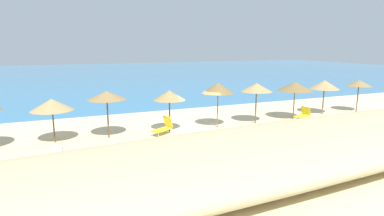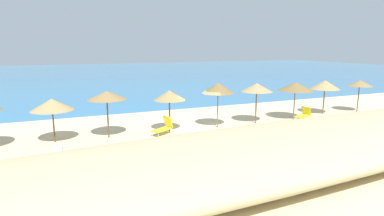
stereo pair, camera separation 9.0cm
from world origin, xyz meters
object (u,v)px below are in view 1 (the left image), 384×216
at_px(beach_umbrella_4, 169,95).
at_px(lounge_chair_1, 164,127).
at_px(lounge_chair_0, 303,114).
at_px(beach_umbrella_3, 107,95).
at_px(beach_umbrella_6, 257,87).
at_px(cooler_box, 58,151).
at_px(beach_umbrella_5, 218,88).
at_px(beach_umbrella_9, 359,83).
at_px(beach_umbrella_2, 52,105).
at_px(beach_umbrella_8, 325,85).
at_px(beach_umbrella_7, 295,86).

relative_size(beach_umbrella_4, lounge_chair_1, 1.77).
distance_m(lounge_chair_0, lounge_chair_1, 10.79).
bearing_deg(lounge_chair_1, beach_umbrella_3, 48.78).
xyz_separation_m(beach_umbrella_6, cooler_box, (-13.04, -1.94, -2.34)).
xyz_separation_m(beach_umbrella_5, beach_umbrella_9, (13.16, 0.10, -0.29)).
height_order(beach_umbrella_2, beach_umbrella_8, beach_umbrella_8).
distance_m(beach_umbrella_3, beach_umbrella_7, 13.50).
bearing_deg(beach_umbrella_3, lounge_chair_1, -10.58).
bearing_deg(beach_umbrella_9, beach_umbrella_7, -178.43).
bearing_deg(beach_umbrella_5, cooler_box, -169.21).
bearing_deg(cooler_box, lounge_chair_0, 4.73).
distance_m(beach_umbrella_3, lounge_chair_0, 14.25).
xyz_separation_m(beach_umbrella_2, lounge_chair_1, (6.25, -0.81, -1.73)).
bearing_deg(beach_umbrella_3, beach_umbrella_7, -1.93).
height_order(beach_umbrella_3, beach_umbrella_5, beach_umbrella_5).
height_order(beach_umbrella_7, lounge_chair_0, beach_umbrella_7).
relative_size(beach_umbrella_3, beach_umbrella_8, 1.03).
bearing_deg(lounge_chair_1, beach_umbrella_7, -119.77).
bearing_deg(beach_umbrella_9, cooler_box, -175.07).
bearing_deg(beach_umbrella_6, beach_umbrella_4, 178.75).
bearing_deg(cooler_box, beach_umbrella_4, 17.40).
xyz_separation_m(beach_umbrella_4, lounge_chair_0, (10.25, -0.68, -1.96)).
distance_m(beach_umbrella_2, lounge_chair_0, 17.17).
relative_size(beach_umbrella_8, lounge_chair_0, 1.78).
distance_m(beach_umbrella_6, lounge_chair_1, 7.27).
bearing_deg(cooler_box, beach_umbrella_5, 10.79).
relative_size(beach_umbrella_4, beach_umbrella_5, 0.88).
bearing_deg(beach_umbrella_7, beach_umbrella_9, 1.57).
xyz_separation_m(beach_umbrella_5, lounge_chair_1, (-3.88, -0.24, -2.23)).
bearing_deg(lounge_chair_0, cooler_box, 72.66).
bearing_deg(beach_umbrella_5, beach_umbrella_8, 3.05).
xyz_separation_m(beach_umbrella_2, lounge_chair_0, (17.04, -1.07, -1.78)).
bearing_deg(lounge_chair_1, beach_umbrella_8, -117.43).
bearing_deg(beach_umbrella_3, beach_umbrella_4, -2.77).
relative_size(beach_umbrella_2, lounge_chair_0, 1.64).
relative_size(beach_umbrella_9, cooler_box, 6.07).
distance_m(beach_umbrella_3, beach_umbrella_8, 16.99).
distance_m(beach_umbrella_7, beach_umbrella_9, 6.81).
bearing_deg(lounge_chair_1, beach_umbrella_9, -119.49).
distance_m(beach_umbrella_7, lounge_chair_1, 10.43).
relative_size(beach_umbrella_3, lounge_chair_0, 1.83).
bearing_deg(beach_umbrella_8, beach_umbrella_5, -176.95).
bearing_deg(beach_umbrella_6, beach_umbrella_7, -2.25).
xyz_separation_m(beach_umbrella_5, beach_umbrella_8, (9.85, 0.52, -0.30)).
bearing_deg(beach_umbrella_3, beach_umbrella_6, -1.82).
bearing_deg(beach_umbrella_8, lounge_chair_0, -160.70).
bearing_deg(beach_umbrella_7, cooler_box, -173.67).
height_order(beach_umbrella_7, beach_umbrella_9, beach_umbrella_7).
distance_m(beach_umbrella_5, beach_umbrella_8, 9.87).
distance_m(beach_umbrella_4, cooler_box, 7.28).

